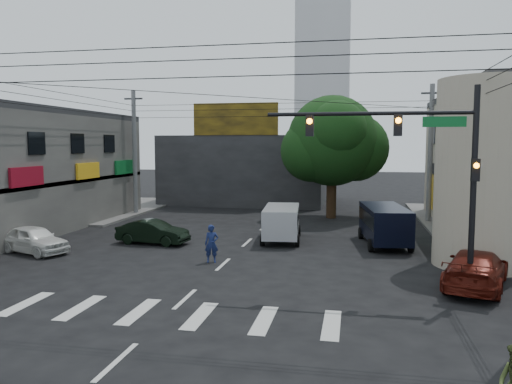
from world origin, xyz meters
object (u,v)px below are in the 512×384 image
(utility_pole_far_right, at_px, (430,154))
(dark_sedan, at_px, (153,232))
(maroon_sedan, at_px, (476,269))
(silver_minivan, at_px, (281,224))
(white_compact, at_px, (34,239))
(traffic_gantry, at_px, (422,157))
(utility_pole_far_left, at_px, (135,153))
(street_tree, at_px, (332,141))
(traffic_officer, at_px, (212,244))
(navy_van, at_px, (384,226))

(utility_pole_far_right, distance_m, dark_sedan, 18.87)
(maroon_sedan, height_order, silver_minivan, silver_minivan)
(white_compact, bearing_deg, traffic_gantry, -80.69)
(traffic_gantry, xyz_separation_m, white_compact, (-17.41, 3.52, -4.17))
(traffic_gantry, distance_m, utility_pole_far_left, 25.00)
(street_tree, relative_size, traffic_gantry, 1.21)
(maroon_sedan, distance_m, silver_minivan, 11.17)
(street_tree, bearing_deg, white_compact, -133.18)
(dark_sedan, height_order, traffic_officer, traffic_officer)
(traffic_gantry, xyz_separation_m, navy_van, (-0.66, 8.78, -3.82))
(traffic_gantry, relative_size, navy_van, 1.37)
(maroon_sedan, bearing_deg, utility_pole_far_right, -73.18)
(utility_pole_far_right, height_order, dark_sedan, utility_pole_far_right)
(white_compact, bearing_deg, utility_pole_far_left, 24.62)
(utility_pole_far_left, height_order, dark_sedan, utility_pole_far_left)
(maroon_sedan, bearing_deg, street_tree, -51.51)
(dark_sedan, bearing_deg, utility_pole_far_right, -50.14)
(utility_pole_far_left, distance_m, utility_pole_far_right, 21.00)
(traffic_gantry, xyz_separation_m, dark_sedan, (-12.65, 6.74, -4.20))
(traffic_gantry, distance_m, silver_minivan, 11.46)
(street_tree, relative_size, white_compact, 2.07)
(utility_pole_far_right, distance_m, white_compact, 24.51)
(street_tree, relative_size, utility_pole_far_left, 0.95)
(traffic_gantry, height_order, maroon_sedan, traffic_gantry)
(dark_sedan, xyz_separation_m, maroon_sedan, (14.83, -5.35, 0.07))
(traffic_officer, bearing_deg, utility_pole_far_right, 35.24)
(dark_sedan, bearing_deg, street_tree, -32.03)
(traffic_gantry, relative_size, traffic_officer, 4.27)
(traffic_gantry, relative_size, silver_minivan, 1.61)
(dark_sedan, bearing_deg, maroon_sedan, -103.80)
(utility_pole_far_left, distance_m, white_compact, 14.07)
(utility_pole_far_right, distance_m, silver_minivan, 12.50)
(utility_pole_far_left, bearing_deg, street_tree, 3.95)
(street_tree, bearing_deg, traffic_gantry, -78.01)
(street_tree, xyz_separation_m, maroon_sedan, (6.01, -16.62, -4.77))
(dark_sedan, distance_m, maroon_sedan, 15.77)
(traffic_gantry, xyz_separation_m, silver_minivan, (-6.09, 8.88, -3.90))
(dark_sedan, xyz_separation_m, navy_van, (11.99, 2.04, 0.38))
(traffic_gantry, bearing_deg, navy_van, 94.28)
(dark_sedan, xyz_separation_m, silver_minivan, (6.55, 2.14, 0.30))
(dark_sedan, distance_m, navy_van, 12.17)
(maroon_sedan, xyz_separation_m, silver_minivan, (-8.28, 7.50, 0.23))
(street_tree, distance_m, utility_pole_far_left, 14.56)
(utility_pole_far_right, relative_size, silver_minivan, 2.06)
(street_tree, xyz_separation_m, utility_pole_far_right, (6.50, -1.00, -0.87))
(utility_pole_far_right, relative_size, white_compact, 2.19)
(traffic_gantry, height_order, silver_minivan, traffic_gantry)
(street_tree, bearing_deg, utility_pole_far_right, -8.75)
(traffic_gantry, bearing_deg, maroon_sedan, 32.38)
(street_tree, xyz_separation_m, navy_van, (3.17, -9.23, -4.46))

